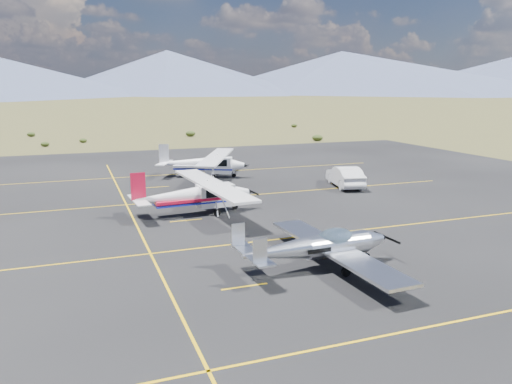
{
  "coord_description": "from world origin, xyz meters",
  "views": [
    {
      "loc": [
        -9.21,
        -21.67,
        8.07
      ],
      "look_at": [
        1.33,
        6.86,
        1.6
      ],
      "focal_mm": 35.0,
      "sensor_mm": 36.0,
      "label": 1
    }
  ],
  "objects": [
    {
      "name": "ground",
      "position": [
        0.0,
        0.0,
        0.0
      ],
      "size": [
        1600.0,
        1600.0,
        0.0
      ],
      "primitive_type": "plane",
      "color": "#383D1C",
      "rests_on": "ground"
    },
    {
      "name": "sedan",
      "position": [
        11.49,
        13.37,
        0.86
      ],
      "size": [
        2.85,
        5.45,
        1.71
      ],
      "primitive_type": "imported",
      "rotation": [
        0.0,
        0.0,
        2.93
      ],
      "color": "silver",
      "rests_on": "apron"
    },
    {
      "name": "aircraft_plain",
      "position": [
        1.72,
        21.58,
        1.32
      ],
      "size": [
        8.58,
        11.24,
        2.96
      ],
      "rotation": [
        0.0,
        0.0,
        -0.44
      ],
      "color": "white",
      "rests_on": "apron"
    },
    {
      "name": "apron",
      "position": [
        0.0,
        7.0,
        0.0
      ],
      "size": [
        72.0,
        72.0,
        0.02
      ],
      "primitive_type": "cube",
      "color": "black",
      "rests_on": "ground"
    },
    {
      "name": "aircraft_low_wing",
      "position": [
        0.9,
        -2.67,
        1.03
      ],
      "size": [
        7.12,
        9.94,
        2.16
      ],
      "rotation": [
        0.0,
        0.0,
        0.05
      ],
      "color": "silver",
      "rests_on": "apron"
    },
    {
      "name": "aircraft_cessna",
      "position": [
        -2.09,
        8.85,
        1.31
      ],
      "size": [
        7.02,
        11.69,
        2.95
      ],
      "rotation": [
        0.0,
        0.0,
        0.08
      ],
      "color": "white",
      "rests_on": "apron"
    }
  ]
}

